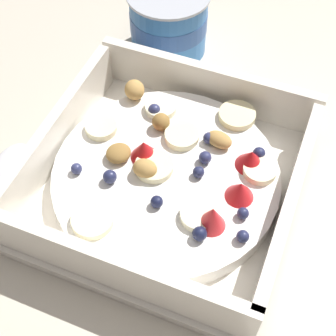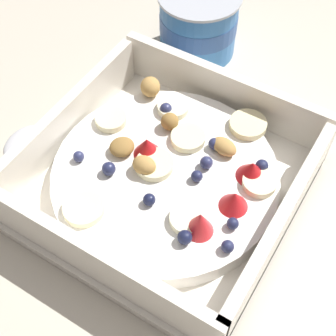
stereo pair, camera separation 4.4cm
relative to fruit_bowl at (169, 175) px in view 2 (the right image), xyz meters
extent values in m
plane|color=beige|center=(0.01, -0.01, -0.02)|extent=(2.40, 2.40, 0.00)
cube|color=white|center=(0.00, 0.00, -0.01)|extent=(0.23, 0.23, 0.01)
cube|color=white|center=(0.00, -0.11, 0.01)|extent=(0.23, 0.01, 0.06)
cube|color=white|center=(0.00, 0.11, 0.01)|extent=(0.23, 0.01, 0.06)
cube|color=white|center=(-0.11, 0.00, 0.01)|extent=(0.01, 0.21, 0.06)
cube|color=white|center=(0.11, 0.00, 0.01)|extent=(0.01, 0.21, 0.06)
cylinder|color=white|center=(0.00, 0.00, 0.00)|extent=(0.20, 0.20, 0.02)
cylinder|color=#F4EAB7|center=(-0.08, 0.02, 0.01)|extent=(0.04, 0.04, 0.01)
cylinder|color=#F4EAB7|center=(-0.04, -0.08, 0.01)|extent=(0.05, 0.05, 0.01)
cylinder|color=#F7EFC6|center=(0.04, -0.04, 0.01)|extent=(0.04, 0.04, 0.01)
cylinder|color=#F7EFC6|center=(-0.03, 0.06, 0.01)|extent=(0.04, 0.04, 0.01)
cylinder|color=beige|center=(0.04, 0.08, 0.01)|extent=(0.04, 0.04, 0.01)
cylinder|color=#F4EAB7|center=(0.08, 0.03, 0.01)|extent=(0.03, 0.03, 0.01)
cylinder|color=#F4EAB7|center=(-0.01, -0.01, 0.01)|extent=(0.05, 0.05, 0.01)
cylinder|color=#F4EAB7|center=(0.00, 0.04, 0.01)|extent=(0.04, 0.04, 0.01)
cone|color=red|center=(-0.03, 0.00, 0.02)|extent=(0.04, 0.04, 0.02)
cone|color=red|center=(0.07, 0.03, 0.02)|extent=(0.04, 0.04, 0.02)
cone|color=red|center=(0.07, -0.01, 0.02)|extent=(0.03, 0.03, 0.02)
cone|color=red|center=(0.05, -0.04, 0.02)|extent=(0.03, 0.03, 0.02)
sphere|color=#191E3D|center=(0.00, -0.04, 0.02)|extent=(0.01, 0.01, 0.01)
sphere|color=#23284C|center=(-0.02, -0.01, 0.02)|extent=(0.01, 0.01, 0.01)
sphere|color=navy|center=(0.02, 0.04, 0.02)|extent=(0.01, 0.01, 0.01)
sphere|color=#23284C|center=(0.03, 0.00, 0.02)|extent=(0.01, 0.01, 0.01)
sphere|color=#23284C|center=(0.08, -0.02, 0.01)|extent=(0.01, 0.01, 0.01)
sphere|color=#23284C|center=(0.07, 0.04, 0.02)|extent=(0.01, 0.01, 0.01)
sphere|color=#191E3D|center=(0.05, -0.06, 0.02)|extent=(0.01, 0.01, 0.01)
sphere|color=#23284C|center=(-0.04, -0.03, 0.02)|extent=(0.01, 0.01, 0.01)
sphere|color=navy|center=(-0.07, -0.03, 0.01)|extent=(0.01, 0.01, 0.01)
sphere|color=navy|center=(-0.04, 0.06, 0.02)|extent=(0.01, 0.01, 0.01)
sphere|color=#23284C|center=(0.08, -0.04, 0.02)|extent=(0.01, 0.01, 0.01)
sphere|color=navy|center=(0.03, 0.02, 0.02)|extent=(0.01, 0.01, 0.01)
ellipsoid|color=tan|center=(0.03, 0.04, 0.02)|extent=(0.03, 0.02, 0.01)
ellipsoid|color=olive|center=(-0.05, 0.00, 0.02)|extent=(0.03, 0.03, 0.01)
ellipsoid|color=tan|center=(-0.06, 0.07, 0.02)|extent=(0.03, 0.03, 0.02)
ellipsoid|color=olive|center=(-0.02, 0.04, 0.02)|extent=(0.02, 0.02, 0.02)
ellipsoid|color=tan|center=(-0.02, -0.01, 0.02)|extent=(0.02, 0.02, 0.02)
ellipsoid|color=silver|center=(-0.15, -0.03, -0.01)|extent=(0.03, 0.05, 0.01)
cylinder|color=#3370B7|center=(-0.07, 0.18, 0.02)|extent=(0.09, 0.09, 0.07)
cylinder|color=#2D5193|center=(-0.07, 0.18, 0.02)|extent=(0.09, 0.09, 0.02)
camera|label=1|loc=(0.10, -0.25, 0.37)|focal=53.08mm
camera|label=2|loc=(0.14, -0.23, 0.37)|focal=53.08mm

